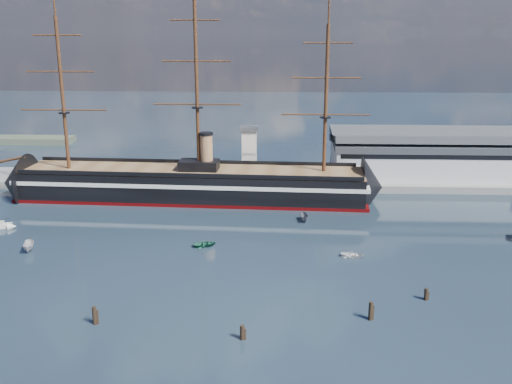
{
  "coord_description": "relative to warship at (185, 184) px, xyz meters",
  "views": [
    {
      "loc": [
        11.47,
        -82.08,
        41.79
      ],
      "look_at": [
        6.49,
        35.0,
        9.0
      ],
      "focal_mm": 40.0,
      "sensor_mm": 36.0,
      "label": 1
    }
  ],
  "objects": [
    {
      "name": "piling_near_left",
      "position": [
        -2.71,
        -66.83,
        -4.04
      ],
      "size": [
        0.64,
        0.64,
        3.53
      ],
      "primitive_type": "cylinder",
      "color": "black",
      "rests_on": "ground"
    },
    {
      "name": "motorboat_c",
      "position": [
        30.39,
        -17.33,
        -4.04
      ],
      "size": [
        5.34,
        2.44,
        2.07
      ],
      "primitive_type": "imported",
      "rotation": [
        0.0,
        0.0,
        0.11
      ],
      "color": "slate",
      "rests_on": "ground"
    },
    {
      "name": "piling_far_right",
      "position": [
        48.4,
        -56.72,
        -4.04
      ],
      "size": [
        0.64,
        0.64,
        2.73
      ],
      "primitive_type": "cylinder",
      "color": "black",
      "rests_on": "ground"
    },
    {
      "name": "motorboat_e",
      "position": [
        38.74,
        -38.76,
        -4.04
      ],
      "size": [
        1.71,
        2.99,
        1.31
      ],
      "primitive_type": "imported",
      "rotation": [
        0.0,
        0.0,
        1.35
      ],
      "color": "white",
      "rests_on": "ground"
    },
    {
      "name": "quay_tower",
      "position": [
        15.99,
        13.0,
        5.72
      ],
      "size": [
        5.0,
        5.0,
        15.0
      ],
      "color": "silver",
      "rests_on": "ground"
    },
    {
      "name": "motorboat_b",
      "position": [
        9.5,
        -34.23,
        -4.04
      ],
      "size": [
        2.13,
        3.2,
        1.39
      ],
      "primitive_type": "imported",
      "rotation": [
        0.0,
        0.0,
        1.92
      ],
      "color": "#1D5C43",
      "rests_on": "ground"
    },
    {
      "name": "piling_near_right",
      "position": [
        38.4,
        -63.78,
        -4.04
      ],
      "size": [
        0.64,
        0.64,
        3.64
      ],
      "primitive_type": "cylinder",
      "color": "black",
      "rests_on": "ground"
    },
    {
      "name": "warship",
      "position": [
        0.0,
        0.0,
        0.0
      ],
      "size": [
        113.26,
        20.57,
        53.94
      ],
      "rotation": [
        0.0,
        0.0,
        -0.05
      ],
      "color": "black",
      "rests_on": "ground"
    },
    {
      "name": "warehouse",
      "position": [
        70.99,
        20.0,
        3.95
      ],
      "size": [
        63.0,
        21.0,
        11.6
      ],
      "color": "#B7BABC",
      "rests_on": "ground"
    },
    {
      "name": "quay",
      "position": [
        22.99,
        16.0,
        -4.04
      ],
      "size": [
        180.0,
        18.0,
        2.0
      ],
      "primitive_type": "cube",
      "color": "slate",
      "rests_on": "ground"
    },
    {
      "name": "piling_near_mid",
      "position": [
        19.46,
        -70.32,
        -4.04
      ],
      "size": [
        0.64,
        0.64,
        2.89
      ],
      "primitive_type": "cylinder",
      "color": "black",
      "rests_on": "ground"
    },
    {
      "name": "motorboat_a",
      "position": [
        -25.12,
        -38.24,
        -4.04
      ],
      "size": [
        6.12,
        3.62,
        2.3
      ],
      "primitive_type": "imported",
      "rotation": [
        0.0,
        0.0,
        0.28
      ],
      "color": "silver",
      "rests_on": "ground"
    },
    {
      "name": "ground",
      "position": [
        12.99,
        -20.0,
        -4.04
      ],
      "size": [
        600.0,
        600.0,
        0.0
      ],
      "primitive_type": "plane",
      "color": "black",
      "rests_on": "ground"
    }
  ]
}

